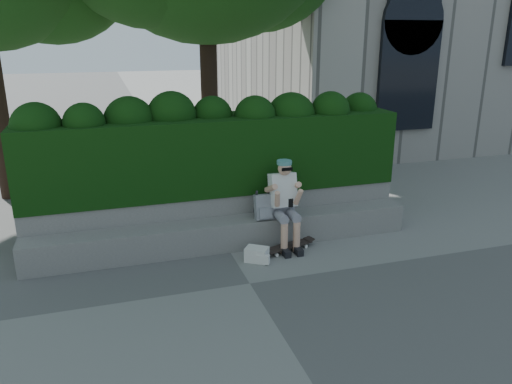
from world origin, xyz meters
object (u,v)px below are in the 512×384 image
object	(u,v)px
skateboard	(288,246)
backpack_ground	(257,254)
backpack_plaid	(263,207)
person	(284,200)

from	to	relation	value
skateboard	backpack_ground	size ratio (longest dim) A/B	2.57
backpack_plaid	skateboard	bearing A→B (deg)	-42.79
backpack_plaid	backpack_ground	bearing A→B (deg)	-116.29
backpack_plaid	person	bearing A→B (deg)	-13.49
skateboard	backpack_ground	distance (m)	0.62
backpack_ground	skateboard	bearing A→B (deg)	55.81
person	backpack_ground	xyz separation A→B (m)	(-0.58, -0.43, -0.65)
backpack_plaid	backpack_ground	xyz separation A→B (m)	(-0.27, -0.51, -0.54)
person	backpack_plaid	bearing A→B (deg)	165.10
skateboard	backpack_ground	world-z (taller)	backpack_ground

